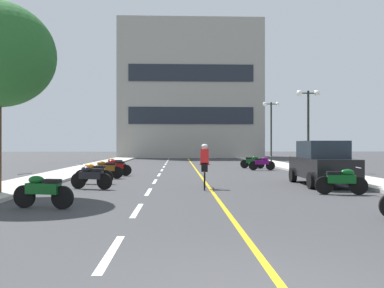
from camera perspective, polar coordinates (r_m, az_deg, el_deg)
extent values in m
plane|color=#38383A|center=(25.33, 0.17, -3.85)|extent=(140.00, 140.00, 0.00)
cube|color=#B7B2A8|center=(28.98, -14.46, -3.26)|extent=(2.40, 72.00, 0.12)
cube|color=#B7B2A8|center=(29.46, 14.10, -3.21)|extent=(2.40, 72.00, 0.12)
cube|color=silver|center=(6.56, -11.38, -14.79)|extent=(0.14, 2.20, 0.01)
cube|color=silver|center=(10.45, -7.77, -9.25)|extent=(0.14, 2.20, 0.01)
cube|color=silver|center=(14.39, -6.16, -6.72)|extent=(0.14, 2.20, 0.01)
cube|color=silver|center=(18.36, -5.26, -5.28)|extent=(0.14, 2.20, 0.01)
cube|color=silver|center=(22.35, -4.68, -4.35)|extent=(0.14, 2.20, 0.01)
cube|color=silver|center=(26.33, -4.28, -3.70)|extent=(0.14, 2.20, 0.01)
cube|color=silver|center=(30.32, -3.98, -3.23)|extent=(0.14, 2.20, 0.01)
cube|color=silver|center=(34.32, -3.75, -2.86)|extent=(0.14, 2.20, 0.01)
cube|color=silver|center=(38.31, -3.57, -2.57)|extent=(0.14, 2.20, 0.01)
cube|color=silver|center=(42.31, -3.43, -2.33)|extent=(0.14, 2.20, 0.01)
cube|color=silver|center=(46.30, -3.31, -2.14)|extent=(0.14, 2.20, 0.01)
cube|color=silver|center=(50.30, -3.20, -1.98)|extent=(0.14, 2.20, 0.01)
cube|color=gold|center=(28.34, 0.44, -3.45)|extent=(0.12, 66.00, 0.01)
cube|color=#9E998E|center=(54.59, -0.28, 7.32)|extent=(18.20, 9.70, 17.40)
cube|color=#1E232D|center=(49.37, -0.11, 4.05)|extent=(15.28, 0.10, 2.09)
cube|color=#1E232D|center=(50.01, -0.11, 10.03)|extent=(15.28, 0.10, 2.09)
cylinder|color=black|center=(26.15, 16.10, 1.91)|extent=(0.14, 0.14, 4.90)
cylinder|color=black|center=(26.33, 16.10, 6.92)|extent=(1.10, 0.08, 0.08)
sphere|color=white|center=(26.17, 14.95, 6.96)|extent=(0.36, 0.36, 0.36)
sphere|color=white|center=(26.51, 17.24, 6.87)|extent=(0.36, 0.36, 0.36)
cylinder|color=black|center=(35.31, 11.12, 1.62)|extent=(0.14, 0.14, 5.18)
cylinder|color=black|center=(35.46, 11.12, 5.56)|extent=(1.10, 0.08, 0.08)
sphere|color=white|center=(35.34, 10.25, 5.58)|extent=(0.36, 0.36, 0.36)
sphere|color=white|center=(35.59, 11.99, 5.54)|extent=(0.36, 0.36, 0.36)
cylinder|color=black|center=(18.51, 14.06, -4.25)|extent=(0.24, 0.65, 0.64)
cylinder|color=black|center=(19.00, 19.05, -4.14)|extent=(0.24, 0.65, 0.64)
cylinder|color=black|center=(15.82, 16.54, -4.97)|extent=(0.24, 0.65, 0.64)
cylinder|color=black|center=(16.38, 22.26, -4.79)|extent=(0.24, 0.65, 0.64)
cube|color=black|center=(17.38, 17.91, -3.20)|extent=(1.84, 4.26, 0.80)
cube|color=#1E2833|center=(17.35, 17.91, -0.73)|extent=(1.64, 2.25, 0.70)
cylinder|color=black|center=(11.60, -22.59, -6.85)|extent=(0.61, 0.24, 0.60)
cylinder|color=black|center=(11.02, -17.83, -7.21)|extent=(0.61, 0.24, 0.60)
cube|color=#0C4C19|center=(11.28, -20.27, -5.92)|extent=(0.94, 0.49, 0.28)
ellipsoid|color=#0C4C19|center=(11.37, -21.13, -4.76)|extent=(0.48, 0.34, 0.22)
cube|color=black|center=(11.13, -19.18, -4.96)|extent=(0.48, 0.34, 0.10)
cylinder|color=silver|center=(11.55, -22.58, -3.89)|extent=(0.17, 0.59, 0.03)
cylinder|color=black|center=(14.53, 22.45, -5.48)|extent=(0.61, 0.20, 0.60)
cylinder|color=black|center=(14.28, 18.17, -5.57)|extent=(0.61, 0.20, 0.60)
cube|color=#0C4C19|center=(14.38, 20.33, -4.66)|extent=(0.93, 0.42, 0.28)
ellipsoid|color=#0C4C19|center=(14.41, 21.10, -3.77)|extent=(0.47, 0.31, 0.22)
cube|color=black|center=(14.31, 19.35, -3.87)|extent=(0.47, 0.31, 0.10)
cylinder|color=silver|center=(14.48, 22.45, -3.11)|extent=(0.13, 0.60, 0.03)
cylinder|color=black|center=(15.88, -15.75, -5.02)|extent=(0.60, 0.29, 0.60)
cylinder|color=black|center=(15.32, -12.27, -5.20)|extent=(0.60, 0.29, 0.60)
cube|color=black|center=(15.58, -14.04, -4.30)|extent=(0.94, 0.55, 0.28)
ellipsoid|color=black|center=(15.66, -14.67, -3.47)|extent=(0.49, 0.37, 0.22)
cube|color=black|center=(15.44, -13.24, -3.60)|extent=(0.49, 0.37, 0.10)
cylinder|color=silver|center=(15.84, -15.75, -2.86)|extent=(0.22, 0.58, 0.03)
cylinder|color=black|center=(17.81, -15.32, -4.48)|extent=(0.61, 0.22, 0.60)
cylinder|color=black|center=(17.37, -12.02, -4.59)|extent=(0.61, 0.22, 0.60)
cube|color=orange|center=(17.57, -13.69, -3.82)|extent=(0.94, 0.46, 0.28)
ellipsoid|color=orange|center=(17.64, -14.29, -3.09)|extent=(0.48, 0.32, 0.22)
cube|color=black|center=(17.46, -12.93, -3.19)|extent=(0.48, 0.32, 0.10)
cylinder|color=silver|center=(17.77, -15.32, -2.55)|extent=(0.15, 0.59, 0.03)
cylinder|color=black|center=(20.26, -13.65, -3.95)|extent=(0.60, 0.12, 0.60)
cylinder|color=black|center=(20.11, -10.55, -3.98)|extent=(0.60, 0.12, 0.60)
cube|color=brown|center=(20.16, -12.11, -3.34)|extent=(0.91, 0.32, 0.28)
ellipsoid|color=brown|center=(20.18, -12.67, -2.71)|extent=(0.45, 0.26, 0.22)
cube|color=black|center=(20.12, -11.40, -2.78)|extent=(0.45, 0.26, 0.10)
cylinder|color=silver|center=(20.22, -13.65, -2.25)|extent=(0.05, 0.60, 0.03)
cylinder|color=black|center=(22.08, -12.13, -3.63)|extent=(0.61, 0.14, 0.60)
cylinder|color=black|center=(21.84, -9.32, -3.67)|extent=(0.61, 0.14, 0.60)
cube|color=maroon|center=(21.94, -10.73, -3.08)|extent=(0.92, 0.34, 0.28)
ellipsoid|color=maroon|center=(21.97, -11.24, -2.50)|extent=(0.46, 0.27, 0.22)
cube|color=black|center=(21.88, -10.09, -2.56)|extent=(0.46, 0.27, 0.10)
cylinder|color=silver|center=(22.05, -12.13, -2.07)|extent=(0.07, 0.60, 0.03)
cylinder|color=black|center=(24.27, -12.06, -3.31)|extent=(0.60, 0.30, 0.60)
cylinder|color=black|center=(23.74, -9.76, -3.38)|extent=(0.60, 0.30, 0.60)
cube|color=brown|center=(23.99, -10.92, -2.82)|extent=(0.94, 0.57, 0.28)
ellipsoid|color=brown|center=(24.07, -11.34, -2.29)|extent=(0.50, 0.38, 0.22)
cube|color=black|center=(23.86, -10.40, -2.36)|extent=(0.50, 0.38, 0.10)
cylinder|color=silver|center=(24.24, -12.06, -1.89)|extent=(0.23, 0.57, 0.03)
cylinder|color=black|center=(26.62, 11.01, -3.02)|extent=(0.61, 0.14, 0.60)
cylinder|color=black|center=(26.47, 8.66, -3.04)|extent=(0.61, 0.14, 0.60)
cube|color=#590C59|center=(26.53, 9.84, -2.56)|extent=(0.92, 0.34, 0.28)
ellipsoid|color=#590C59|center=(26.55, 10.26, -2.08)|extent=(0.46, 0.27, 0.22)
cube|color=black|center=(26.49, 9.30, -2.13)|extent=(0.46, 0.27, 0.10)
cylinder|color=silver|center=(26.60, 11.01, -1.73)|extent=(0.07, 0.60, 0.03)
cylinder|color=black|center=(28.58, 9.64, -2.82)|extent=(0.61, 0.21, 0.60)
cylinder|color=black|center=(28.59, 7.43, -2.82)|extent=(0.61, 0.21, 0.60)
cube|color=#0C4C19|center=(28.57, 8.53, -2.38)|extent=(0.94, 0.45, 0.28)
ellipsoid|color=#0C4C19|center=(28.56, 8.93, -1.94)|extent=(0.48, 0.32, 0.22)
cube|color=black|center=(28.57, 8.03, -1.98)|extent=(0.48, 0.32, 0.10)
cylinder|color=silver|center=(28.56, 9.64, -1.62)|extent=(0.15, 0.59, 0.03)
torus|color=black|center=(15.90, 1.82, -4.87)|extent=(0.10, 0.72, 0.72)
torus|color=black|center=(14.85, 1.76, -5.21)|extent=(0.10, 0.72, 0.72)
cylinder|color=red|center=(15.33, 1.79, -3.93)|extent=(0.12, 0.95, 0.04)
cube|color=black|center=(15.17, 1.78, -3.13)|extent=(0.12, 0.21, 0.06)
cylinder|color=red|center=(15.76, 1.81, -2.91)|extent=(0.42, 0.06, 0.03)
cube|color=black|center=(15.22, 1.78, -3.39)|extent=(0.27, 0.38, 0.28)
cube|color=red|center=(15.35, 1.79, -1.86)|extent=(0.36, 0.48, 0.61)
sphere|color=beige|center=(15.47, 1.80, -0.55)|extent=(0.20, 0.20, 0.20)
ellipsoid|color=white|center=(15.47, 1.80, -0.29)|extent=(0.24, 0.26, 0.16)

